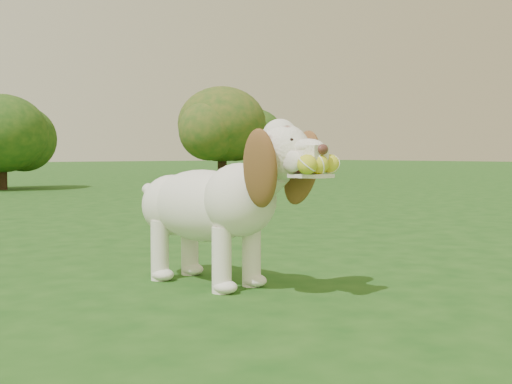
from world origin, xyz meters
TOP-DOWN VIEW (x-y plane):
  - ground at (0.00, 0.00)m, footprint 80.00×80.00m
  - dog at (-0.36, -0.24)m, footprint 0.46×1.10m
  - shrub_h at (10.34, 12.65)m, footprint 1.88×1.88m
  - shrub_f at (6.97, 9.64)m, footprint 2.07×2.07m
  - shrub_c at (1.37, 7.98)m, footprint 1.47×1.47m

SIDE VIEW (x-z plane):
  - ground at x=0.00m, z-range 0.00..0.00m
  - dog at x=-0.36m, z-range 0.02..0.74m
  - shrub_c at x=1.37m, z-range 0.13..1.66m
  - shrub_h at x=10.34m, z-range 0.17..2.12m
  - shrub_f at x=6.97m, z-range 0.19..2.33m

